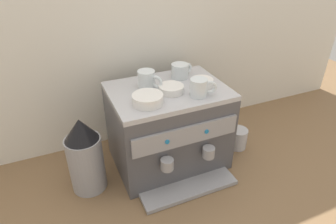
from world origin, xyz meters
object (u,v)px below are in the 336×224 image
at_px(ceramic_bowl_2, 202,83).
at_px(ceramic_cup_1, 147,80).
at_px(ceramic_bowl_1, 172,89).
at_px(ceramic_cup_0, 180,71).
at_px(ceramic_bowl_0, 148,99).
at_px(coffee_grinder, 85,156).
at_px(ceramic_cup_2, 200,88).
at_px(milk_pitcher, 238,138).
at_px(espresso_machine, 168,127).

bearing_deg(ceramic_bowl_2, ceramic_cup_1, 161.04).
bearing_deg(ceramic_bowl_1, ceramic_cup_0, 51.33).
height_order(ceramic_cup_1, ceramic_bowl_2, ceramic_cup_1).
xyz_separation_m(ceramic_bowl_0, coffee_grinder, (-0.28, 0.06, -0.25)).
bearing_deg(ceramic_bowl_2, ceramic_cup_2, -125.61).
distance_m(ceramic_cup_2, milk_pitcher, 0.49).
bearing_deg(ceramic_cup_0, ceramic_bowl_2, -68.76).
distance_m(ceramic_cup_0, ceramic_bowl_0, 0.30).
xyz_separation_m(ceramic_bowl_0, ceramic_bowl_1, (0.14, 0.06, -0.00)).
height_order(ceramic_cup_1, ceramic_bowl_0, ceramic_cup_1).
bearing_deg(ceramic_bowl_0, ceramic_bowl_1, 23.05).
distance_m(ceramic_bowl_1, coffee_grinder, 0.48).
height_order(ceramic_cup_0, ceramic_cup_1, ceramic_cup_1).
height_order(ceramic_cup_2, ceramic_bowl_2, ceramic_cup_2).
distance_m(ceramic_bowl_0, ceramic_bowl_1, 0.15).
height_order(espresso_machine, coffee_grinder, espresso_machine).
relative_size(ceramic_bowl_2, coffee_grinder, 0.28).
relative_size(ceramic_cup_1, ceramic_bowl_0, 0.84).
distance_m(espresso_machine, coffee_grinder, 0.41).
relative_size(ceramic_cup_1, ceramic_bowl_2, 1.06).
distance_m(espresso_machine, ceramic_bowl_1, 0.22).
height_order(espresso_machine, ceramic_bowl_2, ceramic_bowl_2).
xyz_separation_m(ceramic_cup_0, ceramic_cup_1, (-0.19, -0.05, 0.01)).
xyz_separation_m(espresso_machine, milk_pitcher, (0.39, -0.05, -0.15)).
xyz_separation_m(espresso_machine, ceramic_cup_0, (0.11, 0.10, 0.24)).
bearing_deg(ceramic_cup_2, milk_pitcher, 11.49).
bearing_deg(ceramic_cup_0, ceramic_cup_2, -92.12).
relative_size(espresso_machine, ceramic_cup_0, 4.45).
xyz_separation_m(coffee_grinder, milk_pitcher, (0.80, -0.02, -0.12)).
relative_size(ceramic_bowl_0, ceramic_bowl_2, 1.26).
height_order(ceramic_bowl_0, coffee_grinder, ceramic_bowl_0).
height_order(ceramic_bowl_1, milk_pitcher, ceramic_bowl_1).
height_order(ceramic_cup_2, ceramic_bowl_0, ceramic_cup_2).
relative_size(ceramic_bowl_0, coffee_grinder, 0.35).
xyz_separation_m(espresso_machine, ceramic_cup_1, (-0.08, 0.05, 0.25)).
distance_m(ceramic_bowl_1, milk_pitcher, 0.53).
relative_size(coffee_grinder, milk_pitcher, 3.31).
bearing_deg(ceramic_bowl_1, espresso_machine, 98.70).
relative_size(ceramic_cup_0, ceramic_bowl_2, 1.16).
bearing_deg(espresso_machine, ceramic_cup_1, 148.32).
relative_size(espresso_machine, milk_pitcher, 4.80).
distance_m(ceramic_cup_0, ceramic_bowl_1, 0.16).
height_order(ceramic_cup_2, milk_pitcher, ceramic_cup_2).
height_order(ceramic_cup_1, coffee_grinder, ceramic_cup_1).
height_order(ceramic_bowl_2, coffee_grinder, ceramic_bowl_2).
bearing_deg(ceramic_cup_2, ceramic_bowl_2, 54.39).
xyz_separation_m(ceramic_bowl_0, ceramic_bowl_2, (0.29, 0.06, -0.00)).
distance_m(ceramic_bowl_2, milk_pitcher, 0.44).
bearing_deg(milk_pitcher, ceramic_bowl_1, 176.94).
bearing_deg(ceramic_bowl_1, ceramic_bowl_2, -0.27).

